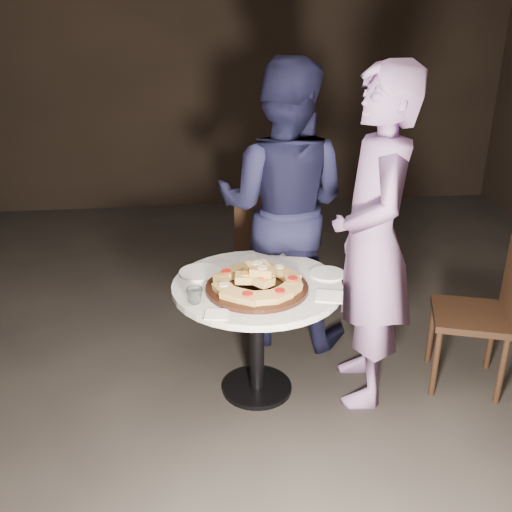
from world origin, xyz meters
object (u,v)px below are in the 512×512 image
(diner_navy, at_px, (282,207))
(chair_right, at_px, (489,307))
(serving_board, at_px, (257,288))
(diner_teal, at_px, (373,243))
(table, at_px, (257,304))
(chair_far, at_px, (266,238))
(focaccia_pile, at_px, (257,280))
(water_glass, at_px, (195,296))

(diner_navy, bearing_deg, chair_right, 167.01)
(serving_board, bearing_deg, diner_teal, 2.57)
(table, height_order, serving_board, serving_board)
(table, distance_m, serving_board, 0.16)
(table, relative_size, diner_navy, 0.66)
(table, distance_m, chair_far, 1.12)
(chair_right, bearing_deg, table, -75.06)
(focaccia_pile, xyz_separation_m, diner_navy, (0.23, 0.68, 0.15))
(diner_teal, bearing_deg, water_glass, -74.81)
(chair_far, xyz_separation_m, chair_right, (1.05, -1.18, 0.01))
(focaccia_pile, bearing_deg, serving_board, 163.26)
(table, bearing_deg, focaccia_pile, -95.97)
(focaccia_pile, height_order, chair_far, chair_far)
(focaccia_pile, height_order, diner_teal, diner_teal)
(table, height_order, diner_navy, diner_navy)
(chair_right, bearing_deg, diner_teal, -73.77)
(water_glass, relative_size, chair_right, 0.10)
(diner_navy, bearing_deg, table, 90.27)
(water_glass, distance_m, diner_navy, 0.97)
(serving_board, xyz_separation_m, focaccia_pile, (0.00, -0.00, 0.05))
(table, distance_m, diner_navy, 0.72)
(diner_navy, bearing_deg, chair_far, -65.51)
(chair_right, height_order, diner_teal, diner_teal)
(table, xyz_separation_m, focaccia_pile, (-0.01, -0.08, 0.18))
(serving_board, bearing_deg, chair_far, 80.31)
(chair_right, bearing_deg, chair_far, -119.60)
(serving_board, distance_m, diner_navy, 0.75)
(table, bearing_deg, serving_board, -96.97)
(serving_board, xyz_separation_m, chair_right, (1.26, -0.00, -0.19))
(water_glass, relative_size, diner_navy, 0.05)
(table, relative_size, water_glass, 14.16)
(chair_far, height_order, chair_right, chair_right)
(table, relative_size, focaccia_pile, 2.47)
(chair_far, height_order, diner_teal, diner_teal)
(water_glass, bearing_deg, focaccia_pile, 18.39)
(focaccia_pile, bearing_deg, chair_right, -0.05)
(table, bearing_deg, water_glass, -150.31)
(chair_far, distance_m, chair_right, 1.58)
(focaccia_pile, xyz_separation_m, water_glass, (-0.31, -0.10, -0.02))
(water_glass, bearing_deg, serving_board, 18.53)
(diner_navy, relative_size, diner_teal, 0.99)
(focaccia_pile, distance_m, chair_far, 1.22)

